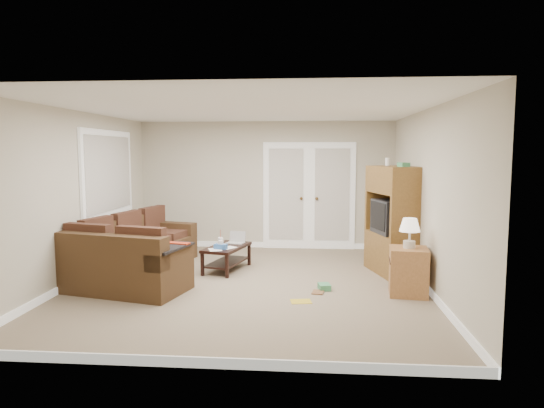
# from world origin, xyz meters

# --- Properties ---
(floor) EXTENTS (5.50, 5.50, 0.00)m
(floor) POSITION_xyz_m (0.00, 0.00, 0.00)
(floor) COLOR gray
(floor) RESTS_ON ground
(ceiling) EXTENTS (5.00, 5.50, 0.02)m
(ceiling) POSITION_xyz_m (0.00, 0.00, 2.50)
(ceiling) COLOR white
(ceiling) RESTS_ON wall_back
(wall_left) EXTENTS (0.02, 5.50, 2.50)m
(wall_left) POSITION_xyz_m (-2.50, 0.00, 1.25)
(wall_left) COLOR beige
(wall_left) RESTS_ON floor
(wall_right) EXTENTS (0.02, 5.50, 2.50)m
(wall_right) POSITION_xyz_m (2.50, 0.00, 1.25)
(wall_right) COLOR beige
(wall_right) RESTS_ON floor
(wall_back) EXTENTS (5.00, 0.02, 2.50)m
(wall_back) POSITION_xyz_m (0.00, 2.75, 1.25)
(wall_back) COLOR beige
(wall_back) RESTS_ON floor
(wall_front) EXTENTS (5.00, 0.02, 2.50)m
(wall_front) POSITION_xyz_m (0.00, -2.75, 1.25)
(wall_front) COLOR beige
(wall_front) RESTS_ON floor
(baseboards) EXTENTS (5.00, 5.50, 0.10)m
(baseboards) POSITION_xyz_m (0.00, 0.00, 0.05)
(baseboards) COLOR white
(baseboards) RESTS_ON floor
(french_doors) EXTENTS (1.80, 0.05, 2.13)m
(french_doors) POSITION_xyz_m (0.85, 2.71, 1.04)
(french_doors) COLOR white
(french_doors) RESTS_ON floor
(window_left) EXTENTS (0.05, 1.92, 1.42)m
(window_left) POSITION_xyz_m (-2.46, 1.00, 1.55)
(window_left) COLOR white
(window_left) RESTS_ON wall_left
(sectional_sofa) EXTENTS (1.96, 3.06, 0.84)m
(sectional_sofa) POSITION_xyz_m (-1.80, 0.23, 0.33)
(sectional_sofa) COLOR #48311B
(sectional_sofa) RESTS_ON floor
(coffee_table) EXTENTS (0.71, 1.06, 0.66)m
(coffee_table) POSITION_xyz_m (-0.45, 0.82, 0.22)
(coffee_table) COLOR black
(coffee_table) RESTS_ON floor
(tv_armoire) EXTENTS (0.83, 1.17, 1.81)m
(tv_armoire) POSITION_xyz_m (2.20, 0.86, 0.85)
(tv_armoire) COLOR brown
(tv_armoire) RESTS_ON floor
(side_cabinet) EXTENTS (0.54, 0.54, 1.03)m
(side_cabinet) POSITION_xyz_m (2.20, -0.33, 0.37)
(side_cabinet) COLOR #A9703E
(side_cabinet) RESTS_ON floor
(space_heater) EXTENTS (0.13, 0.11, 0.29)m
(space_heater) POSITION_xyz_m (2.20, 2.39, 0.14)
(space_heater) COLOR white
(space_heater) RESTS_ON floor
(floor_magazine) EXTENTS (0.29, 0.25, 0.01)m
(floor_magazine) POSITION_xyz_m (0.78, -0.75, 0.00)
(floor_magazine) COLOR gold
(floor_magazine) RESTS_ON floor
(floor_greenbox) EXTENTS (0.19, 0.23, 0.08)m
(floor_greenbox) POSITION_xyz_m (1.09, -0.18, 0.04)
(floor_greenbox) COLOR #43955F
(floor_greenbox) RESTS_ON floor
(floor_book) EXTENTS (0.19, 0.23, 0.02)m
(floor_book) POSITION_xyz_m (0.93, -0.33, 0.01)
(floor_book) COLOR brown
(floor_book) RESTS_ON floor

